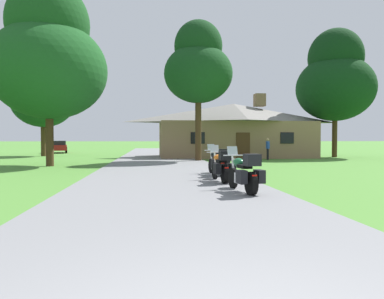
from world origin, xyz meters
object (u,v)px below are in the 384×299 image
Objects in this scene: tree_left_near at (49,57)px; tree_left_far at (43,94)px; bystander_blue_shirt_near_lodge at (268,148)px; motorcycle_orange_second_in_row at (221,166)px; tree_by_lodge_front at (198,66)px; motorcycle_green_nearest_to_camera at (245,173)px; tree_right_of_lodge at (335,79)px; parked_red_suv_far_left at (58,146)px; motorcycle_black_farthest_in_row at (217,162)px.

tree_left_far is (-4.07, 12.88, -0.59)m from tree_left_near.
bystander_blue_shirt_near_lodge is 0.18× the size of tree_left_far.
tree_left_near is (-8.38, 9.21, 5.76)m from motorcycle_orange_second_in_row.
tree_by_lodge_front is at bearing 21.65° from tree_left_near.
motorcycle_orange_second_in_row is at bearing -47.68° from tree_left_near.
motorcycle_orange_second_in_row is at bearing 86.39° from motorcycle_green_nearest_to_camera.
tree_by_lodge_front is 13.45m from tree_right_of_lodge.
parked_red_suv_far_left reaches higher than motorcycle_green_nearest_to_camera.
tree_left_far is at bearing 110.01° from motorcycle_green_nearest_to_camera.
motorcycle_black_farthest_in_row is 12.45m from tree_left_near.
bystander_blue_shirt_near_lodge is 25.16m from parked_red_suv_far_left.
motorcycle_green_nearest_to_camera is 0.19× the size of tree_left_near.
motorcycle_green_nearest_to_camera is 0.21× the size of tree_by_lodge_front.
tree_by_lodge_front is at bearing 80.39° from motorcycle_green_nearest_to_camera.
tree_left_near reaches higher than motorcycle_green_nearest_to_camera.
tree_left_far is 1.94× the size of parked_red_suv_far_left.
bystander_blue_shirt_near_lodge is 16.43m from tree_left_near.
tree_left_near is at bearing -72.45° from tree_left_far.
motorcycle_orange_second_in_row is 0.19× the size of tree_right_of_lodge.
tree_right_of_lodge reaches higher than parked_red_suv_far_left.
motorcycle_black_farthest_in_row is at bearing -93.00° from tree_by_lodge_front.
motorcycle_black_farthest_in_row is 0.21× the size of tree_by_lodge_front.
bystander_blue_shirt_near_lodge is at bearing 18.05° from tree_left_near.
motorcycle_green_nearest_to_camera is 1.25× the size of bystander_blue_shirt_near_lodge.
tree_left_far reaches higher than motorcycle_green_nearest_to_camera.
bystander_blue_shirt_near_lodge is 9.86m from tree_right_of_lodge.
motorcycle_green_nearest_to_camera and motorcycle_black_farthest_in_row have the same top height.
tree_left_near is at bearing 128.67° from motorcycle_orange_second_in_row.
tree_left_far reaches higher than motorcycle_orange_second_in_row.
tree_left_far is (-12.61, 24.70, 5.17)m from motorcycle_green_nearest_to_camera.
tree_left_near is 23.38m from tree_right_of_lodge.
tree_right_of_lodge is at bearing 19.47° from tree_by_lodge_front.
motorcycle_green_nearest_to_camera is 15.68m from tree_left_near.
motorcycle_black_farthest_in_row is (0.30, 2.40, 0.00)m from motorcycle_orange_second_in_row.
motorcycle_orange_second_in_row is at bearing -79.20° from parked_red_suv_far_left.
parked_red_suv_far_left is at bearing 102.77° from tree_left_near.
tree_by_lodge_front is 16.22m from tree_left_far.
tree_left_near is 1.07× the size of tree_by_lodge_front.
motorcycle_black_farthest_in_row is at bearing -131.49° from tree_right_of_lodge.
motorcycle_black_farthest_in_row is 13.10m from bystander_blue_shirt_near_lodge.
tree_left_far is at bearing 169.68° from tree_right_of_lodge.
bystander_blue_shirt_near_lodge is 0.34× the size of parked_red_suv_far_left.
bystander_blue_shirt_near_lodge reaches higher than motorcycle_orange_second_in_row.
tree_left_far is (-13.31, 9.21, -1.00)m from tree_by_lodge_front.
motorcycle_orange_second_in_row is at bearing -17.82° from bystander_blue_shirt_near_lodge.
tree_by_lodge_front is at bearing -160.53° from tree_right_of_lodge.
bystander_blue_shirt_near_lodge is (6.36, 14.01, 0.32)m from motorcycle_orange_second_in_row.
motorcycle_green_nearest_to_camera is at bearing -54.17° from tree_left_near.
tree_left_near is at bearing -90.02° from parked_red_suv_far_left.
motorcycle_green_nearest_to_camera is at bearing -123.81° from tree_right_of_lodge.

